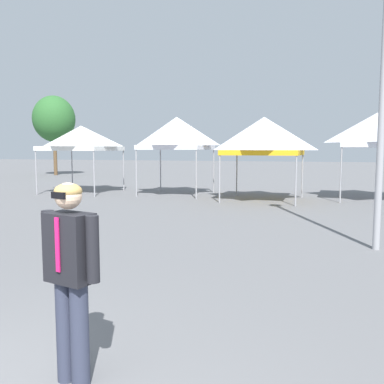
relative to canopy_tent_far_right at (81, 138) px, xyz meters
name	(u,v)px	position (x,y,z in m)	size (l,w,h in m)	color
canopy_tent_far_right	(81,138)	(0.00, 0.00, 0.00)	(3.14, 3.14, 3.17)	#9E9EA3
canopy_tent_left_of_center	(177,133)	(4.63, 0.47, 0.19)	(2.93, 2.93, 3.51)	#9E9EA3
canopy_tent_right_of_center	(264,136)	(8.67, -0.45, 0.01)	(3.12, 3.12, 3.35)	#9E9EA3
canopy_tent_center	(384,128)	(13.26, 1.01, 0.32)	(3.40, 3.40, 3.67)	#9E9EA3
person_foreground	(70,269)	(8.82, -14.29, -1.55)	(0.63, 0.34, 1.78)	#33384C
tree_behind_tents_left	(54,119)	(-9.44, 11.19, 1.87)	(3.30, 3.30, 6.29)	brown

